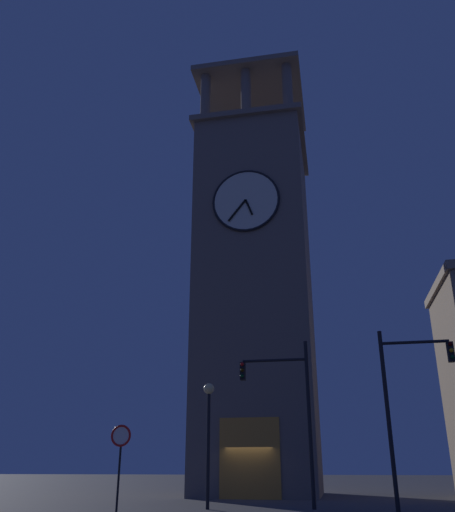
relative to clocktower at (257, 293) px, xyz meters
name	(u,v)px	position (x,y,z in m)	size (l,w,h in m)	color
ground_plane	(251,499)	(0.04, 3.66, -12.30)	(200.00, 200.00, 0.00)	#424247
clocktower	(257,293)	(0.00, 0.00, 0.00)	(7.54, 8.99, 30.83)	#75665B
traffic_signal_near	(407,391)	(-7.23, 12.22, -8.13)	(2.72, 0.41, 6.49)	black
traffic_signal_mid	(288,400)	(-2.66, 10.59, -8.16)	(2.93, 0.41, 6.57)	black
street_lamp	(209,419)	(0.56, 11.37, -8.93)	(0.44, 0.44, 4.79)	black
no_horn_sign	(121,443)	(3.28, 13.93, -9.95)	(0.78, 0.14, 2.99)	black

